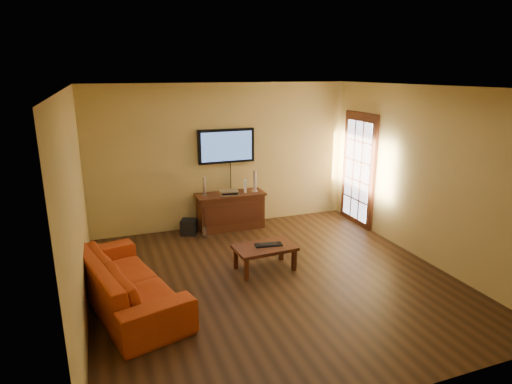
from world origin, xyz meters
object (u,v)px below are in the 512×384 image
av_receiver (229,192)px  game_console (245,186)px  media_console (231,211)px  sofa (126,273)px  television (226,146)px  speaker_right (255,182)px  coffee_table (265,250)px  subwoofer (189,227)px  bottle (205,233)px  speaker_left (204,187)px  keyboard (268,245)px

av_receiver → game_console: (0.34, 0.05, 0.08)m
media_console → sofa: sofa is taller
media_console → television: (0.00, 0.21, 1.20)m
media_console → speaker_right: speaker_right is taller
coffee_table → subwoofer: coffee_table is taller
bottle → sofa: bearing=-127.9°
television → speaker_left: size_ratio=3.07×
television → speaker_right: (0.48, -0.23, -0.68)m
sofa → coffee_table: bearing=-95.9°
keyboard → game_console: bearing=81.5°
av_receiver → keyboard: av_receiver is taller
speaker_left → subwoofer: speaker_left is taller
coffee_table → av_receiver: (0.01, 1.84, 0.40)m
subwoofer → keyboard: keyboard is taller
sofa → bottle: sofa is taller
subwoofer → bottle: (0.22, -0.29, -0.04)m
media_console → sofa: 3.02m
speaker_left → bottle: speaker_left is taller
game_console → keyboard: (-0.28, -1.88, -0.41)m
media_console → speaker_right: bearing=-3.3°
television → subwoofer: 1.65m
sofa → subwoofer: (1.24, 2.17, -0.30)m
speaker_right → media_console: bearing=176.7°
coffee_table → keyboard: bearing=7.3°
sofa → game_console: game_console is taller
coffee_table → av_receiver: bearing=89.8°
television → speaker_right: 0.86m
television → coffee_table: (-0.04, -2.09, -1.23)m
coffee_table → av_receiver: av_receiver is taller
coffee_table → sofa: size_ratio=0.42×
sofa → bottle: 2.40m
television → speaker_right: television is taller
media_console → bottle: 0.72m
media_console → subwoofer: 0.84m
bottle → subwoofer: bearing=127.5°
television → sofa: television is taller
media_console → game_console: 0.54m
media_console → game_console: bearing=0.8°
television → game_console: television is taller
speaker_left → bottle: bearing=-106.1°
media_console → bottle: size_ratio=6.19×
speaker_right → game_console: (-0.18, 0.03, -0.07)m
coffee_table → game_console: (0.34, 1.89, 0.48)m
media_console → av_receiver: size_ratio=3.87×
speaker_right → subwoofer: (-1.30, -0.01, -0.73)m
sofa → television: bearing=-55.3°
sofa → bottle: size_ratio=10.67×
subwoofer → keyboard: size_ratio=0.64×
media_console → subwoofer: bearing=-177.4°
speaker_left → keyboard: (0.50, -1.92, -0.46)m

